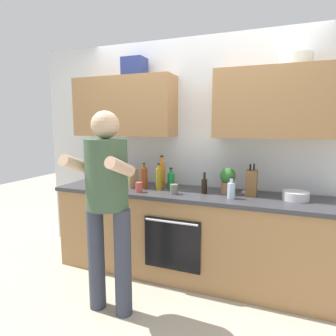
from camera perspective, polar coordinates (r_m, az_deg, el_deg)
name	(u,v)px	position (r m, az deg, el deg)	size (l,w,h in m)	color
ground_plane	(187,274)	(3.31, 3.74, -20.03)	(12.00, 12.00, 0.00)	#B2A893
back_wall_unit	(196,132)	(3.17, 5.53, 6.98)	(4.00, 0.38, 2.50)	silver
counter	(187,234)	(3.12, 3.81, -12.73)	(2.84, 0.67, 0.90)	#A37547
person_standing	(107,197)	(2.42, -11.84, -5.52)	(0.49, 0.45, 1.69)	#383D4C
bottle_juice	(162,174)	(3.19, -1.22, -1.18)	(0.07, 0.07, 0.35)	orange
bottle_vinegar	(144,178)	(3.11, -4.71, -1.94)	(0.07, 0.07, 0.28)	brown
bottle_water	(231,190)	(2.76, 12.26, -4.20)	(0.07, 0.07, 0.21)	silver
bottle_syrup	(103,177)	(3.21, -12.67, -1.77)	(0.06, 0.06, 0.29)	#8C4C14
bottle_soda	(171,180)	(3.11, 0.60, -2.40)	(0.07, 0.07, 0.23)	#198C33
bottle_oil	(159,178)	(3.05, -1.82, -2.04)	(0.06, 0.06, 0.28)	olive
bottle_wine	(102,174)	(3.61, -12.80, -1.11)	(0.07, 0.07, 0.22)	#471419
bottle_soy	(204,186)	(2.92, 7.11, -3.42)	(0.06, 0.06, 0.21)	black
cup_stoneware	(174,189)	(2.88, 1.19, -4.16)	(0.08, 0.08, 0.10)	slate
cup_ceramic	(139,187)	(2.97, -5.71, -3.75)	(0.07, 0.07, 0.10)	#BF4C47
mixing_bowl	(296,196)	(2.90, 23.70, -4.99)	(0.23, 0.23, 0.08)	silver
knife_block	(252,183)	(2.92, 16.02, -2.79)	(0.10, 0.14, 0.31)	brown
potted_herb	(228,180)	(2.94, 11.60, -2.27)	(0.16, 0.16, 0.26)	#9E6647
grocery_bag_bread	(127,178)	(3.25, -8.03, -1.88)	(0.19, 0.18, 0.20)	tan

